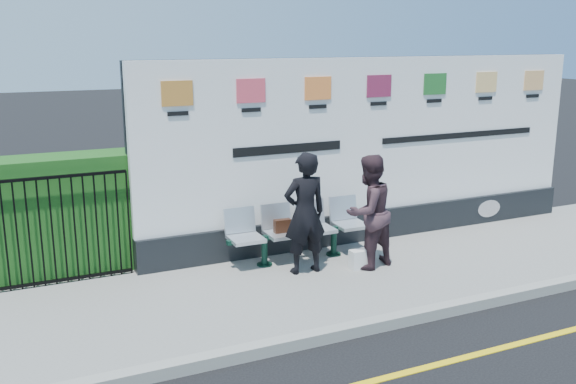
% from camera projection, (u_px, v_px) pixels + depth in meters
% --- Properties ---
extents(ground, '(80.00, 80.00, 0.00)m').
position_uv_depth(ground, '(514.00, 345.00, 7.33)').
color(ground, black).
extents(pavement, '(14.00, 3.00, 0.12)m').
position_uv_depth(pavement, '(391.00, 270.00, 9.52)').
color(pavement, gray).
rests_on(pavement, ground).
extents(kerb, '(14.00, 0.18, 0.14)m').
position_uv_depth(kerb, '(457.00, 307.00, 8.19)').
color(kerb, gray).
rests_on(kerb, ground).
extents(yellow_line, '(14.00, 0.10, 0.01)m').
position_uv_depth(yellow_line, '(514.00, 345.00, 7.32)').
color(yellow_line, yellow).
rests_on(yellow_line, ground).
extents(billboard, '(8.00, 0.30, 3.00)m').
position_uv_depth(billboard, '(374.00, 162.00, 10.59)').
color(billboard, black).
rests_on(billboard, pavement).
extents(hedge, '(2.35, 0.70, 1.70)m').
position_uv_depth(hedge, '(49.00, 217.00, 9.02)').
color(hedge, '#1C5118').
rests_on(hedge, pavement).
extents(railing, '(2.05, 0.06, 1.54)m').
position_uv_depth(railing, '(52.00, 231.00, 8.64)').
color(railing, black).
rests_on(railing, pavement).
extents(bench, '(2.23, 0.61, 0.48)m').
position_uv_depth(bench, '(300.00, 245.00, 9.73)').
color(bench, silver).
rests_on(bench, pavement).
extents(woman_left, '(0.65, 0.43, 1.76)m').
position_uv_depth(woman_left, '(305.00, 213.00, 9.08)').
color(woman_left, black).
rests_on(woman_left, pavement).
extents(woman_right, '(0.95, 0.83, 1.68)m').
position_uv_depth(woman_right, '(368.00, 212.00, 9.30)').
color(woman_right, '#3A252C').
rests_on(woman_right, pavement).
extents(handbag_brown, '(0.26, 0.12, 0.20)m').
position_uv_depth(handbag_brown, '(282.00, 226.00, 9.54)').
color(handbag_brown, black).
rests_on(handbag_brown, bench).
extents(carrier_bag_white, '(0.28, 0.17, 0.28)m').
position_uv_depth(carrier_bag_white, '(359.00, 259.00, 9.39)').
color(carrier_bag_white, silver).
rests_on(carrier_bag_white, pavement).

